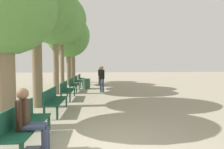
{
  "coord_description": "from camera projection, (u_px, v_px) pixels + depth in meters",
  "views": [
    {
      "loc": [
        -0.08,
        -3.27,
        1.73
      ],
      "look_at": [
        0.55,
        4.15,
        1.33
      ],
      "focal_mm": 28.0,
      "sensor_mm": 36.0,
      "label": 1
    }
  ],
  "objects": [
    {
      "name": "bench_row_0",
      "position": [
        24.0,
        122.0,
        3.69
      ],
      "size": [
        0.49,
        1.74,
        0.89
      ],
      "color": "#144733",
      "rests_on": "ground_plane"
    },
    {
      "name": "tree_row_3",
      "position": [
        61.0,
        20.0,
        12.12
      ],
      "size": [
        3.45,
        3.45,
        6.65
      ],
      "color": "#7A664C",
      "rests_on": "ground_plane"
    },
    {
      "name": "tree_row_5",
      "position": [
        72.0,
        42.0,
        17.43
      ],
      "size": [
        2.21,
        2.21,
        5.4
      ],
      "color": "#7A664C",
      "rests_on": "ground_plane"
    },
    {
      "name": "pedestrian_near",
      "position": [
        100.0,
        75.0,
        15.36
      ],
      "size": [
        0.32,
        0.28,
        1.56
      ],
      "color": "#4C4C4C",
      "rests_on": "ground_plane"
    },
    {
      "name": "bench_row_5",
      "position": [
        81.0,
        78.0,
        16.65
      ],
      "size": [
        0.49,
        1.74,
        0.89
      ],
      "color": "#144733",
      "rests_on": "ground_plane"
    },
    {
      "name": "person_seated",
      "position": [
        29.0,
        118.0,
        3.4
      ],
      "size": [
        0.59,
        0.33,
        1.29
      ],
      "color": "#384260",
      "rests_on": "ground_plane"
    },
    {
      "name": "bench_row_2",
      "position": [
        67.0,
        89.0,
        8.87
      ],
      "size": [
        0.49,
        1.74,
        0.89
      ],
      "color": "#144733",
      "rests_on": "ground_plane"
    },
    {
      "name": "bench_row_1",
      "position": [
        54.0,
        99.0,
        6.28
      ],
      "size": [
        0.49,
        1.74,
        0.89
      ],
      "color": "#144733",
      "rests_on": "ground_plane"
    },
    {
      "name": "tree_row_4",
      "position": [
        68.0,
        36.0,
        14.99
      ],
      "size": [
        3.68,
        3.68,
        6.11
      ],
      "color": "#7A664C",
      "rests_on": "ground_plane"
    },
    {
      "name": "bench_row_3",
      "position": [
        73.0,
        84.0,
        11.47
      ],
      "size": [
        0.49,
        1.74,
        0.89
      ],
      "color": "#144733",
      "rests_on": "ground_plane"
    },
    {
      "name": "trash_bin",
      "position": [
        86.0,
        84.0,
        12.94
      ],
      "size": [
        0.55,
        0.55,
        0.74
      ],
      "color": "#2D5138",
      "rests_on": "ground_plane"
    },
    {
      "name": "tree_row_0",
      "position": [
        3.0,
        5.0,
        4.59
      ],
      "size": [
        2.75,
        2.75,
        4.76
      ],
      "color": "#7A664C",
      "rests_on": "ground_plane"
    },
    {
      "name": "pedestrian_mid",
      "position": [
        102.0,
        77.0,
        11.16
      ],
      "size": [
        0.34,
        0.3,
        1.67
      ],
      "color": "#384260",
      "rests_on": "ground_plane"
    },
    {
      "name": "bench_row_4",
      "position": [
        78.0,
        80.0,
        14.06
      ],
      "size": [
        0.49,
        1.74,
        0.89
      ],
      "color": "#144733",
      "rests_on": "ground_plane"
    },
    {
      "name": "tree_row_2",
      "position": [
        55.0,
        19.0,
        10.28
      ],
      "size": [
        3.12,
        3.12,
        6.05
      ],
      "color": "#7A664C",
      "rests_on": "ground_plane"
    }
  ]
}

